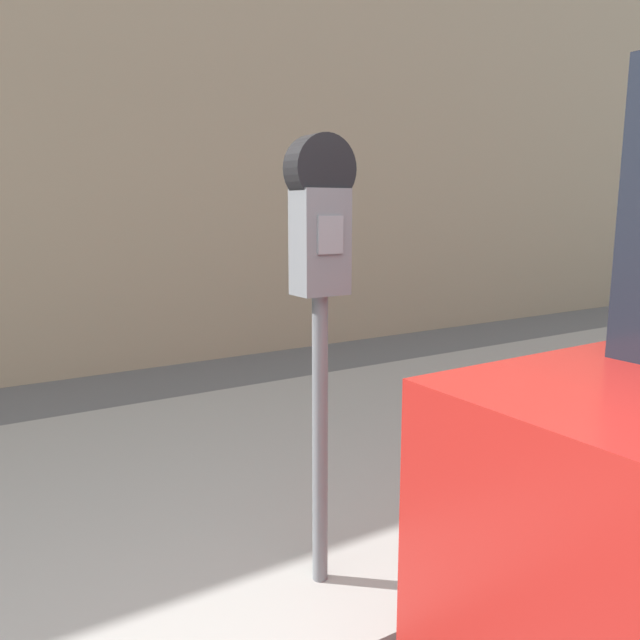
# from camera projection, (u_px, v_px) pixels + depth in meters

# --- Properties ---
(sidewalk) EXTENTS (24.00, 2.80, 0.12)m
(sidewalk) POSITION_uv_depth(u_px,v_px,m) (145.00, 505.00, 2.96)
(sidewalk) COLOR #9E9B96
(sidewalk) RESTS_ON ground_plane
(building_facade) EXTENTS (24.00, 0.30, 4.59)m
(building_facade) POSITION_uv_depth(u_px,v_px,m) (26.00, 101.00, 5.00)
(building_facade) COLOR tan
(building_facade) RESTS_ON ground_plane
(parking_meter) EXTENTS (0.22, 0.13, 1.57)m
(parking_meter) POSITION_uv_depth(u_px,v_px,m) (320.00, 264.00, 2.07)
(parking_meter) COLOR slate
(parking_meter) RESTS_ON sidewalk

